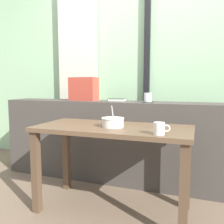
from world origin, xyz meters
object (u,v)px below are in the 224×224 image
at_px(soup_bowl, 113,122).
at_px(closed_book, 117,100).
at_px(ceramic_mug, 159,129).
at_px(coaster_square, 148,102).
at_px(breakfast_table, 113,140).
at_px(throw_pillow, 84,89).
at_px(juice_glass, 148,98).

bearing_deg(soup_bowl, closed_book, 106.13).
distance_m(closed_book, ceramic_mug, 1.05).
bearing_deg(soup_bowl, coaster_square, 75.59).
height_order(coaster_square, ceramic_mug, coaster_square).
distance_m(breakfast_table, ceramic_mug, 0.48).
xyz_separation_m(coaster_square, throw_pillow, (-0.74, 0.04, 0.13)).
bearing_deg(juice_glass, soup_bowl, -104.41).
xyz_separation_m(juice_glass, closed_book, (-0.35, 0.07, -0.03)).
relative_size(throw_pillow, soup_bowl, 1.75).
distance_m(throw_pillow, soup_bowl, 0.91).
bearing_deg(soup_bowl, juice_glass, 75.59).
distance_m(breakfast_table, soup_bowl, 0.16).
height_order(closed_book, soup_bowl, closed_book).
bearing_deg(ceramic_mug, breakfast_table, 153.30).
bearing_deg(closed_book, soup_bowl, -73.87).
xyz_separation_m(coaster_square, ceramic_mug, (0.24, -0.79, -0.12)).
distance_m(throw_pillow, ceramic_mug, 1.30).
bearing_deg(juice_glass, breakfast_table, -105.91).
xyz_separation_m(breakfast_table, closed_book, (-0.19, 0.65, 0.29)).
height_order(juice_glass, ceramic_mug, juice_glass).
relative_size(coaster_square, throw_pillow, 0.31).
xyz_separation_m(coaster_square, closed_book, (-0.35, 0.07, 0.01)).
bearing_deg(coaster_square, soup_bowl, -104.41).
distance_m(juice_glass, soup_bowl, 0.66).
relative_size(coaster_square, soup_bowl, 0.55).
xyz_separation_m(breakfast_table, coaster_square, (0.17, 0.59, 0.28)).
xyz_separation_m(closed_book, throw_pillow, (-0.38, -0.03, 0.12)).
bearing_deg(closed_book, breakfast_table, -73.99).
relative_size(breakfast_table, coaster_square, 12.62).
bearing_deg(closed_book, juice_glass, -10.73).
height_order(breakfast_table, coaster_square, coaster_square).
relative_size(juice_glass, ceramic_mug, 0.82).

